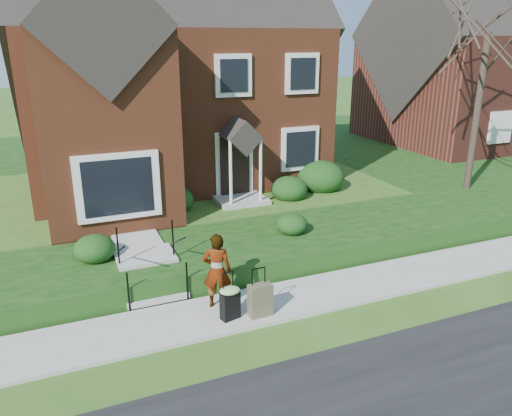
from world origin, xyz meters
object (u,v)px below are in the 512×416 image
front_steps (150,270)px  suitcase_black (230,301)px  suitcase_olive (260,300)px  woman (217,271)px

front_steps → suitcase_black: front_steps is taller
suitcase_olive → woman: bearing=131.9°
front_steps → suitcase_black: 2.49m
suitcase_black → suitcase_olive: suitcase_olive is taller
woman → suitcase_black: (0.07, -0.61, -0.44)m
front_steps → woman: (1.18, -1.55, 0.46)m
front_steps → suitcase_olive: (1.89, -2.27, -0.04)m
woman → suitcase_olive: woman is taller
woman → suitcase_olive: (0.71, -0.73, -0.49)m
suitcase_olive → front_steps: bearing=127.4°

